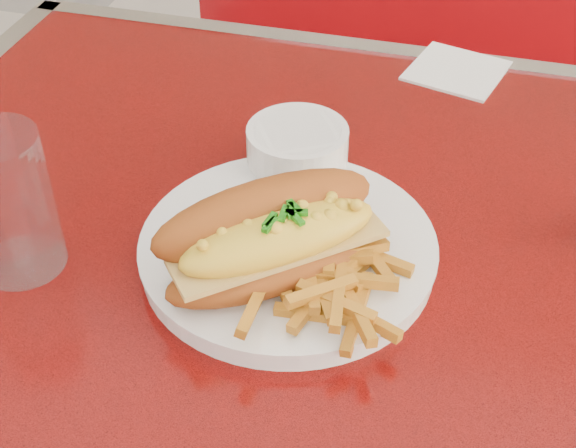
% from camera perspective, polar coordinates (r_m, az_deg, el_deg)
% --- Properties ---
extents(diner_table, '(1.23, 0.83, 0.77)m').
position_cam_1_polar(diner_table, '(0.83, 9.86, -11.78)').
color(diner_table, red).
rests_on(diner_table, ground).
extents(booth_bench_far, '(1.20, 0.51, 0.90)m').
position_cam_1_polar(booth_bench_far, '(1.65, 12.36, 3.09)').
color(booth_bench_far, maroon).
rests_on(booth_bench_far, ground).
extents(dinner_plate, '(0.31, 0.31, 0.02)m').
position_cam_1_polar(dinner_plate, '(0.71, 0.00, -1.80)').
color(dinner_plate, white).
rests_on(dinner_plate, diner_table).
extents(mac_hoagie, '(0.21, 0.20, 0.09)m').
position_cam_1_polar(mac_hoagie, '(0.66, -1.03, -0.96)').
color(mac_hoagie, '#A14F1A').
rests_on(mac_hoagie, dinner_plate).
extents(fries_pile, '(0.13, 0.12, 0.04)m').
position_cam_1_polar(fries_pile, '(0.65, 2.18, -3.73)').
color(fries_pile, orange).
rests_on(fries_pile, dinner_plate).
extents(fork, '(0.04, 0.13, 0.00)m').
position_cam_1_polar(fork, '(0.69, 4.81, -2.82)').
color(fork, silver).
rests_on(fork, dinner_plate).
extents(gravy_ramekin, '(0.12, 0.12, 0.06)m').
position_cam_1_polar(gravy_ramekin, '(0.80, 0.67, 5.19)').
color(gravy_ramekin, white).
rests_on(gravy_ramekin, diner_table).
extents(sauce_cup_left, '(0.07, 0.07, 0.03)m').
position_cam_1_polar(sauce_cup_left, '(0.84, 0.39, 6.17)').
color(sauce_cup_left, black).
rests_on(sauce_cup_left, diner_table).
extents(water_tumbler, '(0.10, 0.10, 0.13)m').
position_cam_1_polar(water_tumbler, '(0.71, -19.29, 1.36)').
color(water_tumbler, '#A9C3D9').
rests_on(water_tumbler, diner_table).
extents(paper_napkin, '(0.13, 0.13, 0.00)m').
position_cam_1_polar(paper_napkin, '(1.01, 11.90, 10.62)').
color(paper_napkin, white).
rests_on(paper_napkin, diner_table).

